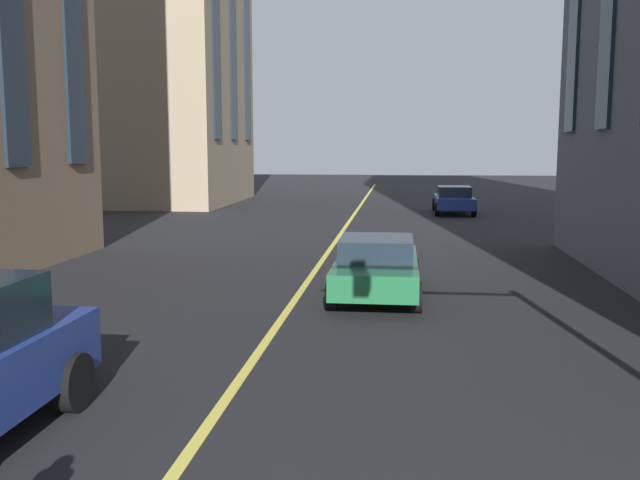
# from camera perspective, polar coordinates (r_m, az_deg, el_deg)

# --- Properties ---
(lane_centre_line) EXTENTS (80.00, 0.16, 0.01)m
(lane_centre_line) POSITION_cam_1_polar(r_m,az_deg,el_deg) (21.56, 0.45, -1.29)
(lane_centre_line) COLOR #D8C64C
(lane_centre_line) RESTS_ON ground_plane
(car_blue_far) EXTENTS (4.40, 1.95, 1.37)m
(car_blue_far) POSITION_cam_1_polar(r_m,az_deg,el_deg) (35.57, 10.84, 3.27)
(car_blue_far) COLOR navy
(car_blue_far) RESTS_ON ground_plane
(car_green_near) EXTENTS (4.40, 1.95, 1.37)m
(car_green_near) POSITION_cam_1_polar(r_m,az_deg,el_deg) (15.69, 4.63, -2.13)
(car_green_near) COLOR #1E6038
(car_green_near) RESTS_ON ground_plane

